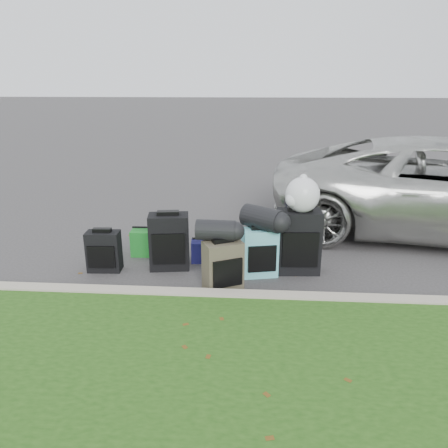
# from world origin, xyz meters

# --- Properties ---
(ground) EXTENTS (120.00, 120.00, 0.00)m
(ground) POSITION_xyz_m (0.00, 0.00, 0.00)
(ground) COLOR #383535
(ground) RESTS_ON ground
(curb) EXTENTS (120.00, 0.18, 0.15)m
(curb) POSITION_xyz_m (0.00, -1.00, 0.07)
(curb) COLOR #9E937F
(curb) RESTS_ON ground
(suitcase_small_black) EXTENTS (0.44, 0.26, 0.53)m
(suitcase_small_black) POSITION_xyz_m (-1.64, -0.18, 0.27)
(suitcase_small_black) COLOR black
(suitcase_small_black) RESTS_ON ground
(suitcase_large_black_left) EXTENTS (0.55, 0.37, 0.74)m
(suitcase_large_black_left) POSITION_xyz_m (-0.81, -0.04, 0.37)
(suitcase_large_black_left) COLOR black
(suitcase_large_black_left) RESTS_ON ground
(suitcase_olive) EXTENTS (0.52, 0.44, 0.60)m
(suitcase_olive) POSITION_xyz_m (-0.06, -0.63, 0.30)
(suitcase_olive) COLOR #3A3527
(suitcase_olive) RESTS_ON ground
(suitcase_teal) EXTENTS (0.48, 0.35, 0.62)m
(suitcase_teal) POSITION_xyz_m (0.38, -0.19, 0.31)
(suitcase_teal) COLOR teal
(suitcase_teal) RESTS_ON ground
(suitcase_large_black_right) EXTENTS (0.57, 0.37, 0.83)m
(suitcase_large_black_right) POSITION_xyz_m (0.88, -0.04, 0.41)
(suitcase_large_black_right) COLOR black
(suitcase_large_black_right) RESTS_ON ground
(tote_green) EXTENTS (0.33, 0.27, 0.37)m
(tote_green) POSITION_xyz_m (-1.27, 0.39, 0.19)
(tote_green) COLOR #1A7824
(tote_green) RESTS_ON ground
(tote_navy) EXTENTS (0.30, 0.24, 0.29)m
(tote_navy) POSITION_xyz_m (-0.41, 0.20, 0.15)
(tote_navy) COLOR #17164E
(tote_navy) RESTS_ON ground
(duffel_left) EXTENTS (0.47, 0.27, 0.24)m
(duffel_left) POSITION_xyz_m (-0.14, -0.57, 0.73)
(duffel_left) COLOR black
(duffel_left) RESTS_ON suitcase_olive
(duffel_right) EXTENTS (0.58, 0.53, 0.29)m
(duffel_right) POSITION_xyz_m (0.40, -0.19, 0.76)
(duffel_right) COLOR black
(duffel_right) RESTS_ON suitcase_teal
(trash_bag) EXTENTS (0.43, 0.43, 0.43)m
(trash_bag) POSITION_xyz_m (0.89, -0.06, 1.04)
(trash_bag) COLOR silver
(trash_bag) RESTS_ON suitcase_large_black_right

